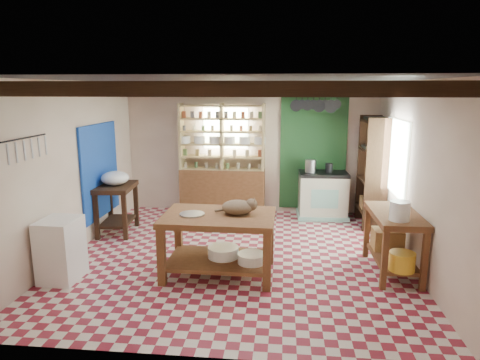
# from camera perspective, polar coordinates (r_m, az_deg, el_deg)

# --- Properties ---
(floor) EXTENTS (5.00, 5.00, 0.02)m
(floor) POSITION_cam_1_polar(r_m,az_deg,el_deg) (6.57, -0.40, -10.20)
(floor) COLOR maroon
(floor) RESTS_ON ground
(ceiling) EXTENTS (5.00, 5.00, 0.02)m
(ceiling) POSITION_cam_1_polar(r_m,az_deg,el_deg) (6.08, -0.43, 13.21)
(ceiling) COLOR #47484C
(ceiling) RESTS_ON wall_back
(wall_back) EXTENTS (5.00, 0.04, 2.60)m
(wall_back) POSITION_cam_1_polar(r_m,az_deg,el_deg) (8.65, 1.40, 4.24)
(wall_back) COLOR beige
(wall_back) RESTS_ON floor
(wall_front) EXTENTS (5.00, 0.04, 2.60)m
(wall_front) POSITION_cam_1_polar(r_m,az_deg,el_deg) (3.79, -4.56, -6.14)
(wall_front) COLOR beige
(wall_front) RESTS_ON floor
(wall_left) EXTENTS (0.04, 5.00, 2.60)m
(wall_left) POSITION_cam_1_polar(r_m,az_deg,el_deg) (6.92, -21.47, 1.41)
(wall_left) COLOR beige
(wall_left) RESTS_ON floor
(wall_right) EXTENTS (0.04, 5.00, 2.60)m
(wall_right) POSITION_cam_1_polar(r_m,az_deg,el_deg) (6.42, 22.35, 0.57)
(wall_right) COLOR beige
(wall_right) RESTS_ON floor
(ceiling_beams) EXTENTS (5.00, 3.80, 0.15)m
(ceiling_beams) POSITION_cam_1_polar(r_m,az_deg,el_deg) (6.07, -0.43, 12.07)
(ceiling_beams) COLOR #311D11
(ceiling_beams) RESTS_ON ceiling
(blue_wall_patch) EXTENTS (0.04, 1.40, 1.60)m
(blue_wall_patch) POSITION_cam_1_polar(r_m,az_deg,el_deg) (7.74, -18.15, 1.21)
(blue_wall_patch) COLOR #1642A9
(blue_wall_patch) RESTS_ON wall_left
(green_wall_patch) EXTENTS (1.30, 0.04, 2.30)m
(green_wall_patch) POSITION_cam_1_polar(r_m,az_deg,el_deg) (8.62, 9.71, 3.71)
(green_wall_patch) COLOR #1D4822
(green_wall_patch) RESTS_ON wall_back
(window_back) EXTENTS (0.90, 0.02, 0.80)m
(window_back) POSITION_cam_1_polar(r_m,az_deg,el_deg) (8.63, -1.93, 6.90)
(window_back) COLOR silver
(window_back) RESTS_ON wall_back
(window_right) EXTENTS (0.02, 1.30, 1.20)m
(window_right) POSITION_cam_1_polar(r_m,az_deg,el_deg) (7.35, 20.12, 2.89)
(window_right) COLOR silver
(window_right) RESTS_ON wall_right
(utensil_rail) EXTENTS (0.06, 0.90, 0.28)m
(utensil_rail) POSITION_cam_1_polar(r_m,az_deg,el_deg) (5.79, -26.68, 3.84)
(utensil_rail) COLOR black
(utensil_rail) RESTS_ON wall_left
(pot_rack) EXTENTS (0.86, 0.12, 0.36)m
(pot_rack) POSITION_cam_1_polar(r_m,az_deg,el_deg) (8.12, 10.14, 9.79)
(pot_rack) COLOR black
(pot_rack) RESTS_ON ceiling
(shelving_unit) EXTENTS (1.70, 0.34, 2.20)m
(shelving_unit) POSITION_cam_1_polar(r_m,az_deg,el_deg) (8.55, -2.39, 2.79)
(shelving_unit) COLOR tan
(shelving_unit) RESTS_ON floor
(tall_rack) EXTENTS (0.40, 0.86, 2.00)m
(tall_rack) POSITION_cam_1_polar(r_m,az_deg,el_deg) (8.14, 17.20, 1.06)
(tall_rack) COLOR #311D11
(tall_rack) RESTS_ON floor
(work_table) EXTENTS (1.50, 1.01, 0.84)m
(work_table) POSITION_cam_1_polar(r_m,az_deg,el_deg) (5.84, -2.82, -8.58)
(work_table) COLOR brown
(work_table) RESTS_ON floor
(stove) EXTENTS (0.95, 0.66, 0.90)m
(stove) POSITION_cam_1_polar(r_m,az_deg,el_deg) (8.47, 10.95, -1.98)
(stove) COLOR beige
(stove) RESTS_ON floor
(prep_table) EXTENTS (0.65, 0.90, 0.86)m
(prep_table) POSITION_cam_1_polar(r_m,az_deg,el_deg) (7.76, -16.08, -3.72)
(prep_table) COLOR #311D11
(prep_table) RESTS_ON floor
(white_cabinet) EXTENTS (0.47, 0.56, 0.83)m
(white_cabinet) POSITION_cam_1_polar(r_m,az_deg,el_deg) (6.15, -22.79, -8.55)
(white_cabinet) COLOR white
(white_cabinet) RESTS_ON floor
(right_counter) EXTENTS (0.61, 1.20, 0.85)m
(right_counter) POSITION_cam_1_polar(r_m,az_deg,el_deg) (6.24, 19.74, -7.87)
(right_counter) COLOR brown
(right_counter) RESTS_ON floor
(cat) EXTENTS (0.47, 0.39, 0.19)m
(cat) POSITION_cam_1_polar(r_m,az_deg,el_deg) (5.70, -0.31, -3.65)
(cat) COLOR #80664A
(cat) RESTS_ON work_table
(steel_tray) EXTENTS (0.34, 0.34, 0.02)m
(steel_tray) POSITION_cam_1_polar(r_m,az_deg,el_deg) (5.73, -6.42, -4.54)
(steel_tray) COLOR #9C9DA4
(steel_tray) RESTS_ON work_table
(basin_large) EXTENTS (0.43, 0.43, 0.15)m
(basin_large) POSITION_cam_1_polar(r_m,az_deg,el_deg) (5.93, -2.25, -9.56)
(basin_large) COLOR white
(basin_large) RESTS_ON work_table
(basin_small) EXTENTS (0.37, 0.37, 0.13)m
(basin_small) POSITION_cam_1_polar(r_m,az_deg,el_deg) (5.75, 1.53, -10.36)
(basin_small) COLOR white
(basin_small) RESTS_ON work_table
(kettle_left) EXTENTS (0.22, 0.22, 0.24)m
(kettle_left) POSITION_cam_1_polar(r_m,az_deg,el_deg) (8.32, 9.40, 1.86)
(kettle_left) COLOR #9C9DA4
(kettle_left) RESTS_ON stove
(kettle_right) EXTENTS (0.15, 0.15, 0.18)m
(kettle_right) POSITION_cam_1_polar(r_m,az_deg,el_deg) (8.37, 11.78, 1.60)
(kettle_right) COLOR black
(kettle_right) RESTS_ON stove
(enamel_bowl) EXTENTS (0.51, 0.51, 0.24)m
(enamel_bowl) POSITION_cam_1_polar(r_m,az_deg,el_deg) (7.63, -16.32, 0.24)
(enamel_bowl) COLOR white
(enamel_bowl) RESTS_ON prep_table
(white_bucket) EXTENTS (0.25, 0.25, 0.25)m
(white_bucket) POSITION_cam_1_polar(r_m,az_deg,el_deg) (5.75, 20.51, -3.87)
(white_bucket) COLOR white
(white_bucket) RESTS_ON right_counter
(wicker_basket) EXTENTS (0.41, 0.33, 0.29)m
(wicker_basket) POSITION_cam_1_polar(r_m,az_deg,el_deg) (6.54, 19.05, -7.46)
(wicker_basket) COLOR #9B703E
(wicker_basket) RESTS_ON right_counter
(yellow_tub) EXTENTS (0.33, 0.33, 0.24)m
(yellow_tub) POSITION_cam_1_polar(r_m,az_deg,el_deg) (5.87, 20.79, -10.10)
(yellow_tub) COLOR gold
(yellow_tub) RESTS_ON right_counter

